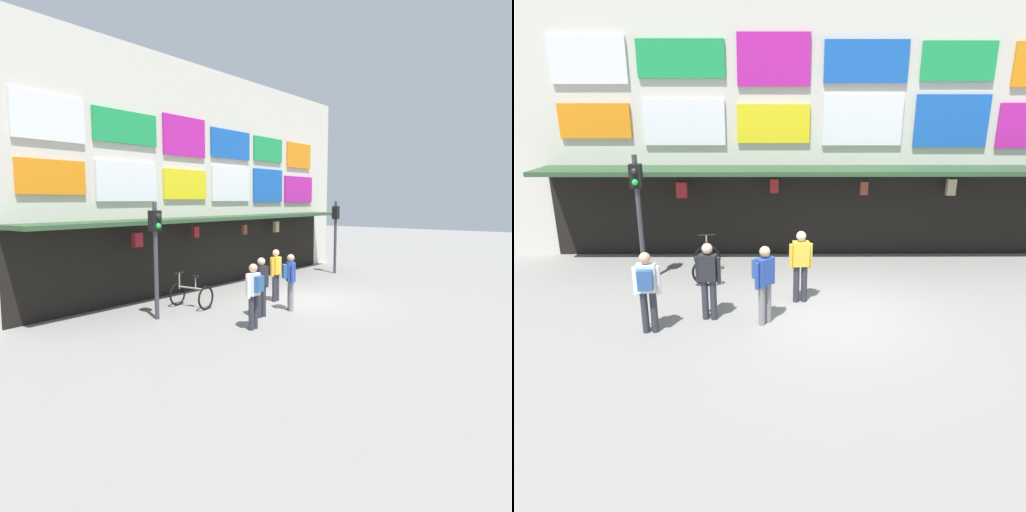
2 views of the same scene
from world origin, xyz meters
The scene contains 8 objects.
ground_plane centered at (0.00, 0.00, 0.00)m, with size 80.00×80.00×0.00m, color gray.
shopfront centered at (0.00, 4.57, 3.96)m, with size 18.00×2.60×8.00m.
traffic_light_near centered at (-4.53, 1.74, 2.14)m, with size 0.29×0.33×3.20m.
bicycle_parked centered at (-2.97, 1.99, 0.39)m, with size 0.83×1.23×1.05m.
pedestrian_in_purple centered at (-1.47, -0.59, 0.98)m, with size 0.47×0.47×1.68m.
pedestrian_in_black centered at (-2.62, -0.38, 0.98)m, with size 0.53×0.39×1.68m.
pedestrian_in_white centered at (-0.65, 0.49, 0.95)m, with size 0.53×0.26×1.68m.
pedestrian_in_green centered at (-3.74, -1.00, 0.98)m, with size 0.53×0.38×1.68m.
Camera 2 is at (-1.39, -9.32, 4.43)m, focal length 32.52 mm.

